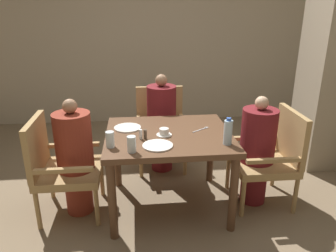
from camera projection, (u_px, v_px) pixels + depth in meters
name	position (u px, v px, depth m)	size (l,w,h in m)	color
ground_plane	(169.00, 204.00, 3.14)	(16.00, 16.00, 0.00)	#7A664C
wall_back	(152.00, 32.00, 5.01)	(8.00, 0.06, 2.80)	tan
dining_table	(169.00, 144.00, 2.92)	(1.10, 0.96, 0.74)	brown
chair_left_side	(59.00, 164.00, 2.88)	(0.55, 0.55, 0.90)	#A88451
diner_in_left_chair	(75.00, 156.00, 2.87)	(0.32, 0.32, 1.07)	maroon
chair_far_side	(161.00, 125.00, 3.81)	(0.55, 0.55, 0.90)	#A88451
diner_in_far_chair	(162.00, 122.00, 3.65)	(0.32, 0.32, 1.11)	maroon
chair_right_side	(272.00, 155.00, 3.06)	(0.55, 0.55, 0.90)	#A88451
diner_in_right_chair	(257.00, 150.00, 3.03)	(0.32, 0.32, 1.05)	maroon
plate_main_left	(158.00, 146.00, 2.62)	(0.25, 0.25, 0.01)	white
plate_main_right	(128.00, 128.00, 3.00)	(0.25, 0.25, 0.01)	white
teacup_with_saucer	(164.00, 132.00, 2.83)	(0.13, 0.13, 0.06)	white
water_bottle	(228.00, 132.00, 2.62)	(0.07, 0.07, 0.22)	silver
glass_tall_near	(110.00, 139.00, 2.58)	(0.07, 0.07, 0.13)	silver
glass_tall_mid	(132.00, 144.00, 2.49)	(0.07, 0.07, 0.13)	silver
salt_shaker	(141.00, 134.00, 2.74)	(0.03, 0.03, 0.09)	white
pepper_shaker	(145.00, 134.00, 2.75)	(0.03, 0.03, 0.08)	#4C3D2D
fork_beside_plate	(202.00, 129.00, 2.97)	(0.17, 0.13, 0.00)	silver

